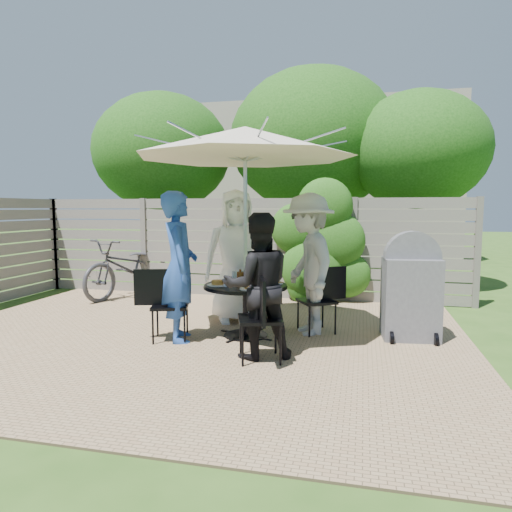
% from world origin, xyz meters
% --- Properties ---
extents(backyard_envelope, '(60.00, 60.00, 5.00)m').
position_xyz_m(backyard_envelope, '(0.09, 10.29, 2.61)').
color(backyard_envelope, '#2F541A').
rests_on(backyard_envelope, ground).
extents(patio_table, '(1.39, 1.39, 0.69)m').
position_xyz_m(patio_table, '(0.71, 0.44, 0.48)').
color(patio_table, black).
rests_on(patio_table, ground).
extents(umbrella, '(3.62, 3.62, 2.66)m').
position_xyz_m(umbrella, '(0.71, 0.44, 2.47)').
color(umbrella, silver).
rests_on(umbrella, ground).
extents(chair_back, '(0.55, 0.66, 0.87)m').
position_xyz_m(chair_back, '(0.32, 1.32, 0.26)').
color(chair_back, black).
rests_on(chair_back, ground).
extents(person_back, '(1.11, 0.94, 1.93)m').
position_xyz_m(person_back, '(0.37, 1.19, 0.96)').
color(person_back, white).
rests_on(person_back, ground).
extents(chair_left, '(0.70, 0.55, 0.91)m').
position_xyz_m(chair_left, '(-0.17, 0.05, 0.27)').
color(chair_left, black).
rests_on(chair_left, ground).
extents(person_left, '(0.68, 0.80, 1.87)m').
position_xyz_m(person_left, '(-0.05, 0.10, 0.93)').
color(person_left, '#254DA3').
rests_on(person_left, ground).
extents(chair_front, '(0.58, 0.73, 0.95)m').
position_xyz_m(chair_front, '(1.10, -0.45, 0.29)').
color(chair_front, black).
rests_on(chair_front, ground).
extents(person_front, '(0.96, 0.88, 1.61)m').
position_xyz_m(person_front, '(1.05, -0.32, 0.81)').
color(person_front, black).
rests_on(person_front, ground).
extents(chair_right, '(0.66, 0.59, 0.89)m').
position_xyz_m(chair_right, '(1.59, 0.83, 0.27)').
color(chair_right, black).
rests_on(chair_right, ground).
extents(person_right, '(1.12, 1.38, 1.86)m').
position_xyz_m(person_right, '(1.47, 0.77, 0.93)').
color(person_right, '#B2B0AD').
rests_on(person_right, ground).
extents(plate_back, '(0.26, 0.26, 0.06)m').
position_xyz_m(plate_back, '(0.56, 0.76, 0.71)').
color(plate_back, white).
rests_on(plate_back, patio_table).
extents(plate_left, '(0.26, 0.26, 0.06)m').
position_xyz_m(plate_left, '(0.38, 0.29, 0.71)').
color(plate_left, white).
rests_on(plate_left, patio_table).
extents(plate_front, '(0.26, 0.26, 0.06)m').
position_xyz_m(plate_front, '(0.86, 0.11, 0.71)').
color(plate_front, white).
rests_on(plate_front, patio_table).
extents(plate_right, '(0.26, 0.26, 0.06)m').
position_xyz_m(plate_right, '(1.04, 0.58, 0.71)').
color(plate_right, white).
rests_on(plate_right, patio_table).
extents(plate_extra, '(0.24, 0.24, 0.06)m').
position_xyz_m(plate_extra, '(1.00, 0.23, 0.71)').
color(plate_extra, white).
rests_on(plate_extra, patio_table).
extents(glass_back, '(0.07, 0.07, 0.14)m').
position_xyz_m(glass_back, '(0.51, 0.63, 0.76)').
color(glass_back, silver).
rests_on(glass_back, patio_table).
extents(glass_left, '(0.07, 0.07, 0.14)m').
position_xyz_m(glass_left, '(0.51, 0.23, 0.76)').
color(glass_left, silver).
rests_on(glass_left, patio_table).
extents(glass_right, '(0.07, 0.07, 0.14)m').
position_xyz_m(glass_right, '(0.90, 0.64, 0.76)').
color(glass_right, silver).
rests_on(glass_right, patio_table).
extents(syrup_jug, '(0.09, 0.09, 0.16)m').
position_xyz_m(syrup_jug, '(0.63, 0.46, 0.77)').
color(syrup_jug, '#59280C').
rests_on(syrup_jug, patio_table).
extents(coffee_cup, '(0.08, 0.08, 0.12)m').
position_xyz_m(coffee_cup, '(0.71, 0.68, 0.75)').
color(coffee_cup, '#C6B293').
rests_on(coffee_cup, patio_table).
extents(bicycle, '(1.31, 2.22, 1.10)m').
position_xyz_m(bicycle, '(-2.11, 2.60, 0.55)').
color(bicycle, '#333338').
rests_on(bicycle, ground).
extents(bbq_grill, '(0.72, 0.58, 1.38)m').
position_xyz_m(bbq_grill, '(2.75, 0.81, 0.63)').
color(bbq_grill, slate).
rests_on(bbq_grill, ground).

